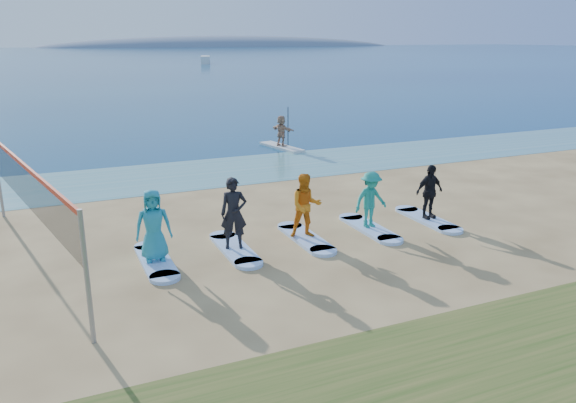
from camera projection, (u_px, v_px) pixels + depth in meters
name	position (u px, v px, depth m)	size (l,w,h in m)	color
ground	(337.00, 265.00, 13.47)	(600.00, 600.00, 0.00)	tan
shallow_water	(213.00, 172.00, 22.68)	(600.00, 600.00, 0.00)	teal
ocean	(58.00, 57.00, 153.94)	(600.00, 600.00, 0.00)	navy
island_ridge	(230.00, 46.00, 313.58)	(220.00, 56.00, 18.00)	slate
volleyball_net	(27.00, 187.00, 13.05)	(1.88, 8.91, 2.50)	gray
paddleboard	(281.00, 147.00, 27.54)	(0.70, 3.00, 0.12)	silver
paddleboarder	(281.00, 131.00, 27.31)	(1.38, 0.44, 1.49)	tan
boat_offshore_b	(206.00, 64.00, 114.08)	(1.74, 6.51, 1.50)	silver
surfboard_0	(156.00, 261.00, 13.59)	(0.70, 2.20, 0.09)	#A4C8FF
student_0	(153.00, 225.00, 13.33)	(0.85, 0.56, 1.75)	teal
surfboard_1	(235.00, 249.00, 14.36)	(0.70, 2.20, 0.09)	#A4C8FF
student_1	(234.00, 213.00, 14.09)	(0.67, 0.44, 1.83)	black
surfboard_2	(306.00, 238.00, 15.14)	(0.70, 2.20, 0.09)	#A4C8FF
student_2	(306.00, 206.00, 14.88)	(0.84, 0.66, 1.73)	orange
surfboard_3	(369.00, 228.00, 15.92)	(0.70, 2.20, 0.09)	#A4C8FF
student_3	(371.00, 200.00, 15.68)	(1.03, 0.59, 1.60)	#1C8A7C
surfboard_4	(427.00, 219.00, 16.69)	(0.70, 2.20, 0.09)	#A4C8FF
student_4	(429.00, 192.00, 16.45)	(0.94, 0.39, 1.61)	black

